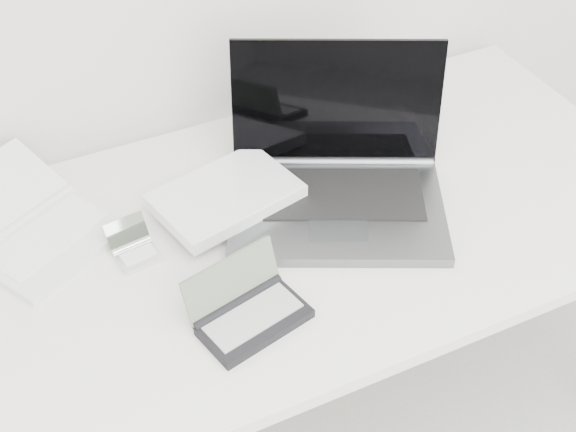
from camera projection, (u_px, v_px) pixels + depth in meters
name	position (u px, v px, depth m)	size (l,w,h in m)	color
desk	(293.00, 238.00, 1.66)	(1.60, 0.80, 0.73)	white
laptop_large	(309.00, 183.00, 1.65)	(0.64, 0.51, 0.30)	#595C5E
netbook_open_white	(36.00, 229.00, 1.59)	(0.40, 0.43, 0.08)	white
pda_silver	(135.00, 250.00, 1.55)	(0.09, 0.10, 0.06)	silver
palmtop_charcoal	(248.00, 311.00, 1.43)	(0.22, 0.18, 0.11)	black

